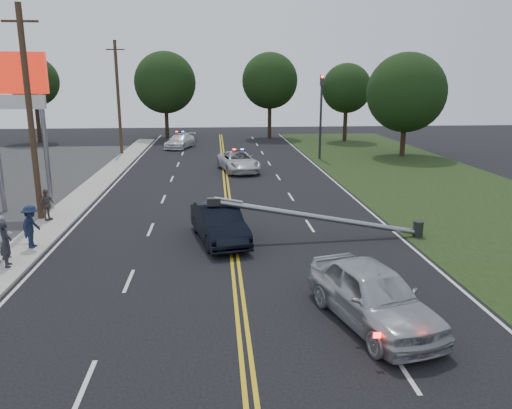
{
  "coord_description": "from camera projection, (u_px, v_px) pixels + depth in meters",
  "views": [
    {
      "loc": [
        -0.65,
        -12.19,
        6.71
      ],
      "look_at": [
        0.96,
        7.61,
        1.7
      ],
      "focal_mm": 35.0,
      "sensor_mm": 36.0,
      "label": 1
    }
  ],
  "objects": [
    {
      "name": "ground",
      "position": [
        243.0,
        335.0,
        13.48
      ],
      "size": [
        120.0,
        120.0,
        0.0
      ],
      "primitive_type": "plane",
      "color": "black",
      "rests_on": "ground"
    },
    {
      "name": "sidewalk",
      "position": [
        45.0,
        231.0,
        22.46
      ],
      "size": [
        1.8,
        70.0,
        0.12
      ],
      "primitive_type": "cube",
      "color": "#ADA79C",
      "rests_on": "ground"
    },
    {
      "name": "grass_verge",
      "position": [
        509.0,
        221.0,
        24.2
      ],
      "size": [
        12.0,
        80.0,
        0.01
      ],
      "primitive_type": "cube",
      "color": "black",
      "rests_on": "ground"
    },
    {
      "name": "centerline_yellow",
      "position": [
        231.0,
        228.0,
        23.14
      ],
      "size": [
        0.36,
        80.0,
        0.0
      ],
      "primitive_type": "cube",
      "color": "gold",
      "rests_on": "ground"
    },
    {
      "name": "pylon_sign",
      "position": [
        15.0,
        94.0,
        24.71
      ],
      "size": [
        3.2,
        0.35,
        8.0
      ],
      "color": "gray",
      "rests_on": "ground"
    },
    {
      "name": "traffic_signal",
      "position": [
        321.0,
        110.0,
        42.09
      ],
      "size": [
        0.28,
        0.41,
        7.05
      ],
      "color": "#2D2D30",
      "rests_on": "ground"
    },
    {
      "name": "fallen_streetlight",
      "position": [
        330.0,
        218.0,
        21.31
      ],
      "size": [
        9.36,
        0.44,
        1.91
      ],
      "color": "#2D2D30",
      "rests_on": "ground"
    },
    {
      "name": "utility_pole_mid",
      "position": [
        30.0,
        115.0,
        23.1
      ],
      "size": [
        1.6,
        0.28,
        10.0
      ],
      "color": "#382619",
      "rests_on": "ground"
    },
    {
      "name": "utility_pole_far",
      "position": [
        118.0,
        98.0,
        44.37
      ],
      "size": [
        1.6,
        0.28,
        10.0
      ],
      "color": "#382619",
      "rests_on": "ground"
    },
    {
      "name": "tree_5",
      "position": [
        34.0,
        82.0,
        52.82
      ],
      "size": [
        5.17,
        5.17,
        9.04
      ],
      "color": "black",
      "rests_on": "ground"
    },
    {
      "name": "tree_6",
      "position": [
        165.0,
        83.0,
        56.49
      ],
      "size": [
        6.94,
        6.94,
        9.79
      ],
      "color": "black",
      "rests_on": "ground"
    },
    {
      "name": "tree_7",
      "position": [
        270.0,
        81.0,
        56.92
      ],
      "size": [
        6.35,
        6.35,
        9.7
      ],
      "color": "black",
      "rests_on": "ground"
    },
    {
      "name": "tree_8",
      "position": [
        347.0,
        88.0,
        54.14
      ],
      "size": [
        5.34,
        5.34,
        8.41
      ],
      "color": "black",
      "rests_on": "ground"
    },
    {
      "name": "tree_9",
      "position": [
        406.0,
        93.0,
        43.33
      ],
      "size": [
        6.85,
        6.85,
        8.99
      ],
      "color": "black",
      "rests_on": "ground"
    },
    {
      "name": "crashed_sedan",
      "position": [
        219.0,
        223.0,
        21.07
      ],
      "size": [
        2.65,
        4.98,
        1.56
      ],
      "primitive_type": "imported",
      "rotation": [
        0.0,
        0.0,
        0.22
      ],
      "color": "black",
      "rests_on": "ground"
    },
    {
      "name": "waiting_sedan",
      "position": [
        373.0,
        295.0,
        13.93
      ],
      "size": [
        3.22,
        5.36,
        1.71
      ],
      "primitive_type": "imported",
      "rotation": [
        0.0,
        0.0,
        0.26
      ],
      "color": "#A8ADB1",
      "rests_on": "ground"
    },
    {
      "name": "emergency_a",
      "position": [
        238.0,
        162.0,
        37.19
      ],
      "size": [
        3.37,
        5.59,
        1.45
      ],
      "primitive_type": "imported",
      "rotation": [
        0.0,
        0.0,
        0.19
      ],
      "color": "silver",
      "rests_on": "ground"
    },
    {
      "name": "emergency_b",
      "position": [
        180.0,
        141.0,
        49.64
      ],
      "size": [
        3.27,
        5.17,
        1.4
      ],
      "primitive_type": "imported",
      "rotation": [
        0.0,
        0.0,
        -0.29
      ],
      "color": "silver",
      "rests_on": "ground"
    },
    {
      "name": "bystander_a",
      "position": [
        6.0,
        244.0,
        17.88
      ],
      "size": [
        0.55,
        0.71,
        1.71
      ],
      "primitive_type": "imported",
      "rotation": [
        0.0,
        0.0,
        1.82
      ],
      "color": "#23232A",
      "rests_on": "sidewalk"
    },
    {
      "name": "bystander_b",
      "position": [
        4.0,
        238.0,
        18.55
      ],
      "size": [
        0.86,
        0.98,
        1.71
      ],
      "primitive_type": "imported",
      "rotation": [
        0.0,
        0.0,
        1.28
      ],
      "color": "silver",
      "rests_on": "sidewalk"
    },
    {
      "name": "bystander_c",
      "position": [
        31.0,
        227.0,
        19.9
      ],
      "size": [
        0.79,
        1.2,
        1.74
      ],
      "primitive_type": "imported",
      "rotation": [
        0.0,
        0.0,
        1.43
      ],
      "color": "#18213C",
      "rests_on": "sidewalk"
    },
    {
      "name": "bystander_d",
      "position": [
        46.0,
        205.0,
        23.78
      ],
      "size": [
        0.76,
        0.97,
        1.53
      ],
      "primitive_type": "imported",
      "rotation": [
        0.0,
        0.0,
        1.07
      ],
      "color": "#5F504C",
      "rests_on": "sidewalk"
    }
  ]
}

